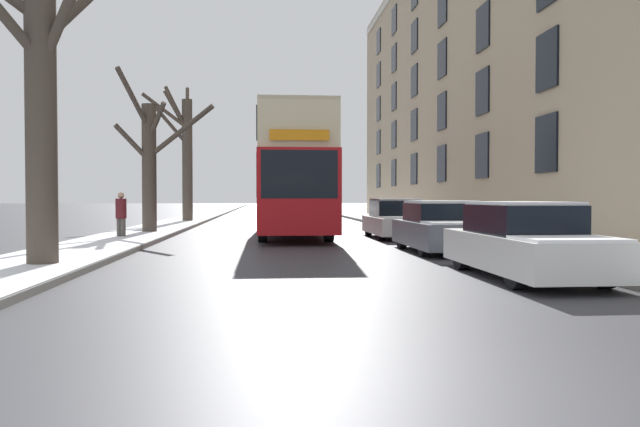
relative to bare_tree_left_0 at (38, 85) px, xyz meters
name	(u,v)px	position (x,y,z in m)	size (l,w,h in m)	color
ground_plane	(432,404)	(5.63, -8.51, -3.69)	(320.00, 320.00, 0.00)	#38383D
sidewalk_left	(213,213)	(-0.27, 44.49, -3.61)	(2.60, 130.00, 0.16)	gray
sidewalk_right	(341,213)	(11.53, 44.49, -3.61)	(2.60, 130.00, 0.16)	gray
terrace_facade_right	(535,67)	(17.32, 16.08, 3.99)	(9.10, 43.73, 15.37)	tan
bare_tree_left_0	(38,85)	(0.00, 0.00, 0.00)	(3.89, 2.80, 7.26)	#4C4238
bare_tree_left_1	(150,161)	(0.05, 11.69, -0.83)	(3.81, 1.95, 6.20)	#4C4238
bare_tree_left_2	(185,152)	(-0.08, 23.30, 0.36)	(2.64, 2.56, 7.92)	#4C4238
double_decker_bus	(292,169)	(5.48, 11.10, -1.15)	(2.56, 11.04, 4.50)	red
parked_car_0	(524,243)	(9.17, -1.83, -3.05)	(1.70, 4.57, 1.39)	silver
parked_car_1	(441,228)	(9.17, 3.56, -3.05)	(1.82, 4.19, 1.39)	#474C56
parked_car_2	(395,220)	(9.17, 9.42, -3.04)	(1.79, 4.21, 1.43)	silver
pedestrian_left_sidewalk	(121,214)	(-0.38, 8.72, -2.79)	(0.36, 0.36, 1.65)	#4C4742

